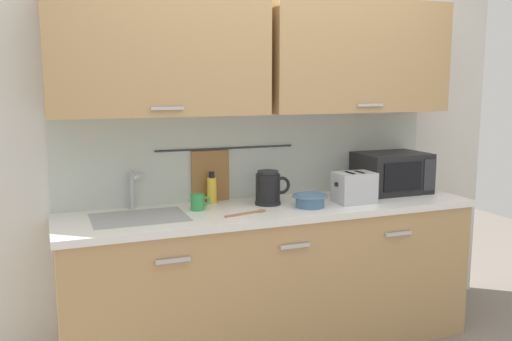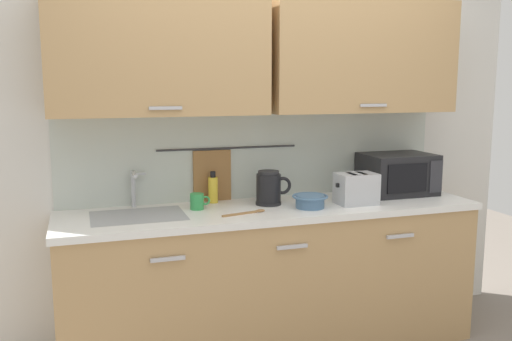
% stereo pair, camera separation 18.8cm
% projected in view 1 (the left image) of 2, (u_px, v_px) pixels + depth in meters
% --- Properties ---
extents(counter_unit, '(2.53, 0.64, 0.90)m').
position_uv_depth(counter_unit, '(271.00, 277.00, 3.34)').
color(counter_unit, tan).
rests_on(counter_unit, ground).
extents(back_wall_assembly, '(3.70, 0.41, 2.50)m').
position_uv_depth(back_wall_assembly, '(259.00, 101.00, 3.39)').
color(back_wall_assembly, silver).
rests_on(back_wall_assembly, ground).
extents(sink_faucet, '(0.09, 0.17, 0.22)m').
position_uv_depth(sink_faucet, '(133.00, 185.00, 3.17)').
color(sink_faucet, '#B2B5BA').
rests_on(sink_faucet, counter_unit).
extents(microwave, '(0.46, 0.35, 0.27)m').
position_uv_depth(microwave, '(392.00, 173.00, 3.69)').
color(microwave, black).
rests_on(microwave, counter_unit).
extents(electric_kettle, '(0.23, 0.16, 0.21)m').
position_uv_depth(electric_kettle, '(269.00, 188.00, 3.32)').
color(electric_kettle, black).
rests_on(electric_kettle, counter_unit).
extents(dish_soap_bottle, '(0.06, 0.06, 0.20)m').
position_uv_depth(dish_soap_bottle, '(212.00, 189.00, 3.35)').
color(dish_soap_bottle, yellow).
rests_on(dish_soap_bottle, counter_unit).
extents(mug_near_sink, '(0.12, 0.08, 0.09)m').
position_uv_depth(mug_near_sink, '(198.00, 202.00, 3.17)').
color(mug_near_sink, green).
rests_on(mug_near_sink, counter_unit).
extents(mixing_bowl, '(0.21, 0.21, 0.08)m').
position_uv_depth(mixing_bowl, '(310.00, 200.00, 3.25)').
color(mixing_bowl, '#4C7093').
rests_on(mixing_bowl, counter_unit).
extents(toaster, '(0.26, 0.17, 0.19)m').
position_uv_depth(toaster, '(354.00, 187.00, 3.37)').
color(toaster, '#B7BABF').
rests_on(toaster, counter_unit).
extents(wooden_spoon, '(0.27, 0.09, 0.01)m').
position_uv_depth(wooden_spoon, '(251.00, 212.00, 3.09)').
color(wooden_spoon, '#9E7042').
rests_on(wooden_spoon, counter_unit).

